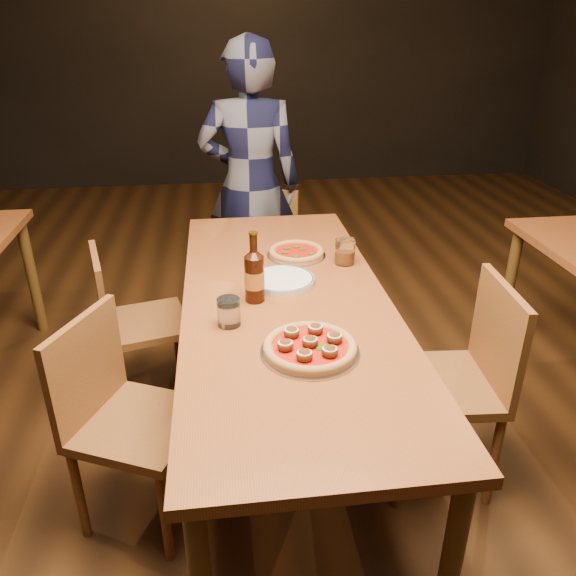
{
  "coord_description": "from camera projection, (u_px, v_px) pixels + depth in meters",
  "views": [
    {
      "loc": [
        -0.24,
        -1.93,
        1.74
      ],
      "look_at": [
        0.0,
        -0.05,
        0.82
      ],
      "focal_mm": 35.0,
      "sensor_mm": 36.0,
      "label": 1
    }
  ],
  "objects": [
    {
      "name": "ground",
      "position": [
        287.0,
        448.0,
        2.51
      ],
      "size": [
        9.0,
        9.0,
        0.0
      ],
      "primitive_type": "plane",
      "color": "black"
    },
    {
      "name": "table_main",
      "position": [
        286.0,
        315.0,
        2.22
      ],
      "size": [
        0.8,
        2.0,
        0.75
      ],
      "color": "brown",
      "rests_on": "ground"
    },
    {
      "name": "chair_main_nw",
      "position": [
        139.0,
        423.0,
        2.01
      ],
      "size": [
        0.53,
        0.53,
        0.86
      ],
      "primitive_type": null,
      "rotation": [
        0.0,
        0.0,
        1.14
      ],
      "color": "maroon",
      "rests_on": "ground"
    },
    {
      "name": "chair_main_sw",
      "position": [
        145.0,
        322.0,
        2.7
      ],
      "size": [
        0.47,
        0.47,
        0.83
      ],
      "primitive_type": null,
      "rotation": [
        0.0,
        0.0,
        1.82
      ],
      "color": "maroon",
      "rests_on": "ground"
    },
    {
      "name": "chair_main_e",
      "position": [
        441.0,
        383.0,
        2.19
      ],
      "size": [
        0.45,
        0.45,
        0.9
      ],
      "primitive_type": null,
      "rotation": [
        0.0,
        0.0,
        -1.64
      ],
      "color": "maroon",
      "rests_on": "ground"
    },
    {
      "name": "chair_end",
      "position": [
        261.0,
        257.0,
        3.44
      ],
      "size": [
        0.49,
        0.49,
        0.82
      ],
      "primitive_type": null,
      "rotation": [
        0.0,
        0.0,
        -0.34
      ],
      "color": "maroon",
      "rests_on": "ground"
    },
    {
      "name": "pizza_meatball",
      "position": [
        310.0,
        347.0,
        1.82
      ],
      "size": [
        0.33,
        0.33,
        0.06
      ],
      "rotation": [
        0.0,
        0.0,
        -0.12
      ],
      "color": "#B7B7BF",
      "rests_on": "table_main"
    },
    {
      "name": "pizza_margherita",
      "position": [
        296.0,
        252.0,
        2.57
      ],
      "size": [
        0.27,
        0.27,
        0.04
      ],
      "rotation": [
        0.0,
        0.0,
        0.37
      ],
      "color": "#B7B7BF",
      "rests_on": "table_main"
    },
    {
      "name": "plate_stack",
      "position": [
        282.0,
        280.0,
        2.3
      ],
      "size": [
        0.27,
        0.27,
        0.03
      ],
      "primitive_type": "cylinder",
      "color": "white",
      "rests_on": "table_main"
    },
    {
      "name": "beer_bottle",
      "position": [
        254.0,
        277.0,
        2.13
      ],
      "size": [
        0.08,
        0.08,
        0.27
      ],
      "rotation": [
        0.0,
        0.0,
        -0.33
      ],
      "color": "black",
      "rests_on": "table_main"
    },
    {
      "name": "water_glass",
      "position": [
        229.0,
        312.0,
        1.98
      ],
      "size": [
        0.08,
        0.08,
        0.1
      ],
      "primitive_type": "cylinder",
      "color": "white",
      "rests_on": "table_main"
    },
    {
      "name": "amber_glass",
      "position": [
        345.0,
        252.0,
        2.47
      ],
      "size": [
        0.09,
        0.09,
        0.11
      ],
      "primitive_type": "cylinder",
      "color": "#934610",
      "rests_on": "table_main"
    },
    {
      "name": "diner",
      "position": [
        250.0,
        186.0,
        3.33
      ],
      "size": [
        0.65,
        0.46,
        1.67
      ],
      "primitive_type": "imported",
      "rotation": [
        0.0,
        0.0,
        3.03
      ],
      "color": "black",
      "rests_on": "ground"
    }
  ]
}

